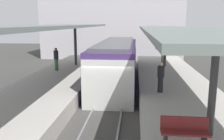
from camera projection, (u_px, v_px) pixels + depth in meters
name	position (u px, v px, depth m)	size (l,w,h in m)	color
ground_plane	(110.00, 107.00, 13.14)	(80.00, 80.00, 0.00)	#383835
platform_left	(43.00, 97.00, 13.41)	(4.40, 28.00, 1.00)	#ADA8A0
platform_right	(181.00, 101.00, 12.67)	(4.40, 28.00, 1.00)	#ADA8A0
track_ballast	(110.00, 106.00, 13.12)	(3.20, 28.00, 0.20)	#423F3D
rail_near_side	(97.00, 102.00, 13.15)	(0.08, 28.00, 0.14)	slate
rail_far_side	(123.00, 103.00, 13.01)	(0.08, 28.00, 0.14)	slate
commuter_train	(117.00, 63.00, 17.31)	(2.78, 11.34, 3.10)	#472D6B
canopy_left	(48.00, 27.00, 14.03)	(4.18, 21.00, 3.46)	#333335
canopy_right	(180.00, 30.00, 13.33)	(4.18, 21.00, 3.29)	#333335
platform_bench	(185.00, 131.00, 7.00)	(1.40, 0.41, 0.86)	black
platform_sign	(162.00, 53.00, 15.60)	(0.90, 0.08, 2.21)	#262628
passenger_near_bench	(56.00, 59.00, 18.12)	(0.36, 0.36, 1.74)	#386B3D
passenger_mid_platform	(161.00, 77.00, 12.42)	(0.36, 0.36, 1.60)	#232328
station_building_backdrop	(112.00, 16.00, 31.78)	(18.00, 6.00, 11.00)	#B7B2B7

